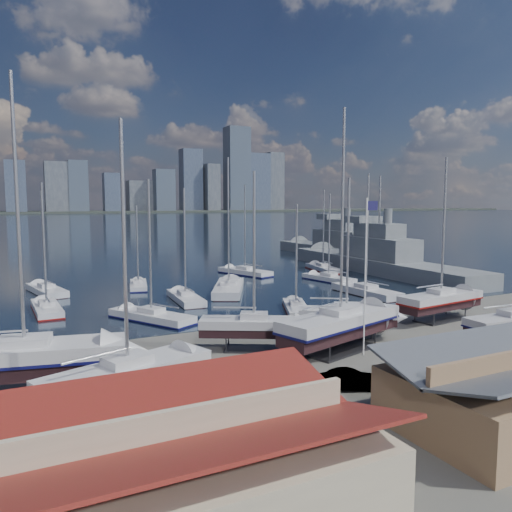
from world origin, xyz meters
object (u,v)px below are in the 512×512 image
naval_ship_west (341,249)px  car_a (275,405)px  flagpole (366,265)px  sailboat_cradle_0 (25,359)px  naval_ship_east (378,263)px

naval_ship_west → car_a: (-52.27, -65.82, -1.01)m
car_a → flagpole: bearing=52.4°
naval_ship_west → flagpole: size_ratio=3.34×
sailboat_cradle_0 → naval_ship_east: (55.95, 33.31, -0.60)m
car_a → sailboat_cradle_0: bearing=163.7°
naval_ship_west → car_a: size_ratio=10.68×
sailboat_cradle_0 → car_a: size_ratio=5.10×
sailboat_cradle_0 → car_a: (12.36, -9.82, -1.60)m
naval_ship_east → naval_ship_west: 24.30m
car_a → naval_ship_east: bearing=66.9°
sailboat_cradle_0 → car_a: sailboat_cradle_0 is taller
naval_ship_east → car_a: (-43.59, -43.13, -1.01)m
naval_ship_west → flagpole: bearing=144.0°
naval_ship_east → flagpole: bearing=140.7°
sailboat_cradle_0 → naval_ship_east: size_ratio=0.44×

